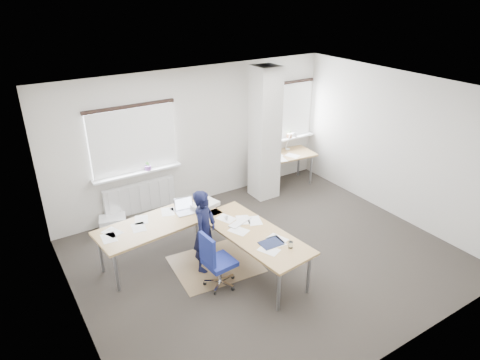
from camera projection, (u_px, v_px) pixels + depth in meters
ground at (267, 257)px, 7.25m from camera, size 6.00×6.00×0.00m
room_shell at (263, 151)px, 6.94m from camera, size 6.04×5.04×2.82m
floor_mat at (215, 264)px, 7.07m from camera, size 1.44×1.25×0.01m
white_crate at (113, 224)px, 7.96m from camera, size 0.55×0.45×0.28m
desk_main at (207, 228)px, 6.78m from camera, size 2.66×2.63×0.96m
desk_side at (283, 156)px, 9.55m from camera, size 1.46×0.84×1.22m
task_chair at (218, 272)px, 6.46m from camera, size 0.52×0.52×0.96m
person at (205, 231)px, 6.71m from camera, size 0.60×0.58×1.39m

